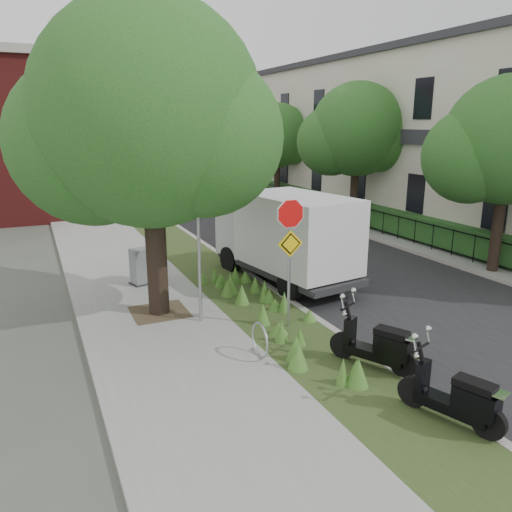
{
  "coord_description": "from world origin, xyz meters",
  "views": [
    {
      "loc": [
        -6.7,
        -9.25,
        4.84
      ],
      "look_at": [
        -1.23,
        2.87,
        1.3
      ],
      "focal_mm": 35.0,
      "sensor_mm": 36.0,
      "label": 1
    }
  ],
  "objects_px": {
    "scooter_near": "(382,349)",
    "box_truck": "(287,234)",
    "utility_cabinet": "(144,266)",
    "scooter_far": "(462,403)",
    "sign_assembly": "(290,237)"
  },
  "relations": [
    {
      "from": "sign_assembly",
      "to": "scooter_near",
      "type": "height_order",
      "value": "sign_assembly"
    },
    {
      "from": "scooter_far",
      "to": "utility_cabinet",
      "type": "height_order",
      "value": "utility_cabinet"
    },
    {
      "from": "sign_assembly",
      "to": "utility_cabinet",
      "type": "distance_m",
      "value": 5.65
    },
    {
      "from": "scooter_far",
      "to": "utility_cabinet",
      "type": "xyz_separation_m",
      "value": [
        -3.03,
        9.56,
        0.1
      ]
    },
    {
      "from": "scooter_near",
      "to": "scooter_far",
      "type": "distance_m",
      "value": 2.08
    },
    {
      "from": "sign_assembly",
      "to": "box_truck",
      "type": "bearing_deg",
      "value": 63.29
    },
    {
      "from": "utility_cabinet",
      "to": "box_truck",
      "type": "bearing_deg",
      "value": -19.06
    },
    {
      "from": "box_truck",
      "to": "scooter_far",
      "type": "bearing_deg",
      "value": -97.71
    },
    {
      "from": "scooter_near",
      "to": "utility_cabinet",
      "type": "height_order",
      "value": "utility_cabinet"
    },
    {
      "from": "box_truck",
      "to": "utility_cabinet",
      "type": "xyz_separation_m",
      "value": [
        -4.13,
        1.43,
        -0.92
      ]
    },
    {
      "from": "sign_assembly",
      "to": "box_truck",
      "type": "height_order",
      "value": "sign_assembly"
    },
    {
      "from": "sign_assembly",
      "to": "box_truck",
      "type": "xyz_separation_m",
      "value": [
        1.7,
        3.39,
        -0.77
      ]
    },
    {
      "from": "scooter_near",
      "to": "box_truck",
      "type": "relative_size",
      "value": 0.31
    },
    {
      "from": "sign_assembly",
      "to": "utility_cabinet",
      "type": "xyz_separation_m",
      "value": [
        -2.43,
        4.82,
        -1.68
      ]
    },
    {
      "from": "scooter_far",
      "to": "box_truck",
      "type": "height_order",
      "value": "box_truck"
    }
  ]
}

